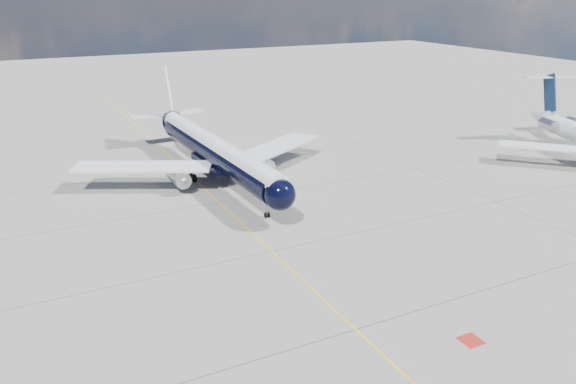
# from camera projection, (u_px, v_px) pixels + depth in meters

# --- Properties ---
(ground) EXTENTS (320.00, 320.00, 0.00)m
(ground) POSITION_uv_depth(u_px,v_px,m) (205.00, 190.00, 71.93)
(ground) COLOR gray
(ground) RESTS_ON ground
(taxiway_centerline) EXTENTS (0.16, 160.00, 0.01)m
(taxiway_centerline) POSITION_uv_depth(u_px,v_px,m) (219.00, 202.00, 67.73)
(taxiway_centerline) COLOR yellow
(taxiway_centerline) RESTS_ON ground
(red_marking) EXTENTS (1.60, 1.60, 0.01)m
(red_marking) POSITION_uv_depth(u_px,v_px,m) (471.00, 340.00, 41.26)
(red_marking) COLOR maroon
(red_marking) RESTS_ON ground
(main_airliner) EXTENTS (36.31, 44.18, 12.77)m
(main_airliner) POSITION_uv_depth(u_px,v_px,m) (212.00, 150.00, 75.14)
(main_airliner) COLOR black
(main_airliner) RESTS_ON ground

